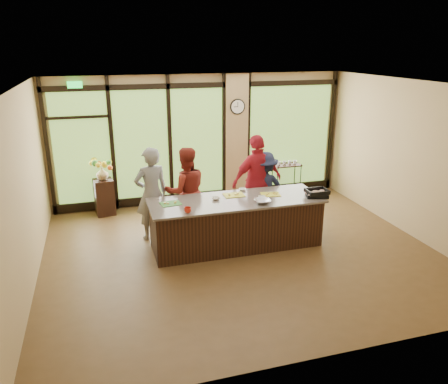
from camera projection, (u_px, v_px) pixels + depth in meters
floor at (241, 252)px, 8.04m from camera, size 7.00×7.00×0.00m
ceiling at (243, 85)px, 7.08m from camera, size 7.00×7.00×0.00m
back_wall at (201, 139)px, 10.29m from camera, size 7.00×0.00×7.00m
left_wall at (23, 192)px, 6.63m from camera, size 0.00×6.00×6.00m
right_wall at (412, 159)px, 8.49m from camera, size 0.00×6.00×6.00m
window_wall at (208, 144)px, 10.32m from camera, size 6.90×0.12×3.00m
island_base at (236, 224)px, 8.17m from camera, size 3.10×1.00×0.88m
countertop at (236, 200)px, 8.03m from camera, size 3.20×1.10×0.04m
wall_clock at (238, 107)px, 10.15m from camera, size 0.36×0.04×0.36m
cook_left at (152, 194)px, 8.34m from camera, size 0.75×0.58×1.83m
cook_midleft at (186, 191)px, 8.59m from camera, size 0.87×0.68×1.76m
cook_midright at (257, 181)px, 8.94m from camera, size 1.20×0.67×1.93m
cook_right at (264, 188)px, 9.08m from camera, size 1.03×0.63×1.56m
roasting_pan at (317, 195)px, 8.16m from camera, size 0.47×0.41×0.07m
mixing_bowl at (262, 201)px, 7.82m from camera, size 0.30×0.30×0.07m
cutting_board_left at (171, 204)px, 7.80m from camera, size 0.39×0.31×0.01m
cutting_board_center at (234, 195)px, 8.24m from camera, size 0.39×0.29×0.01m
cutting_board_right at (271, 194)px, 8.28m from camera, size 0.40×0.32×0.01m
prep_bowl_near at (216, 199)px, 8.00m from camera, size 0.18×0.18×0.05m
prep_bowl_mid at (262, 197)px, 8.07m from camera, size 0.15×0.15×0.04m
prep_bowl_far at (242, 189)px, 8.52m from camera, size 0.18×0.18×0.03m
red_ramekin at (188, 210)px, 7.37m from camera, size 0.15×0.15×0.10m
flower_stand at (104, 197)px, 9.71m from camera, size 0.46×0.46×0.81m
flower_vase at (102, 174)px, 9.53m from camera, size 0.29×0.29×0.28m
bar_cart at (286, 175)px, 10.81m from camera, size 0.67×0.39×0.91m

